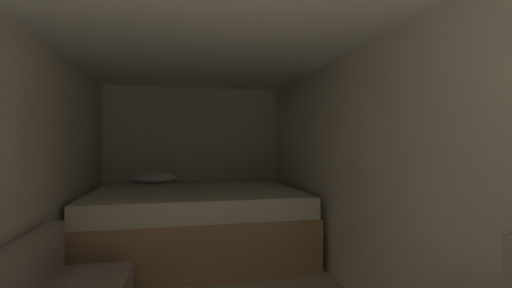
% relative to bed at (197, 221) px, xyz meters
% --- Properties ---
extents(wall_back, '(2.57, 0.05, 2.10)m').
position_rel_bed_xyz_m(wall_back, '(0.00, 1.00, 0.67)').
color(wall_back, beige).
rests_on(wall_back, ground).
extents(wall_left, '(0.05, 5.35, 2.10)m').
position_rel_bed_xyz_m(wall_left, '(-1.26, -1.70, 0.67)').
color(wall_left, beige).
rests_on(wall_left, ground).
extents(wall_right, '(0.05, 5.35, 2.10)m').
position_rel_bed_xyz_m(wall_right, '(1.27, -1.70, 0.67)').
color(wall_right, beige).
rests_on(wall_right, ground).
extents(ceiling_slab, '(2.57, 5.35, 0.05)m').
position_rel_bed_xyz_m(ceiling_slab, '(0.00, -1.70, 1.74)').
color(ceiling_slab, white).
rests_on(ceiling_slab, wall_left).
extents(bed, '(2.35, 1.87, 0.91)m').
position_rel_bed_xyz_m(bed, '(0.00, 0.00, 0.00)').
color(bed, tan).
rests_on(bed, ground).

